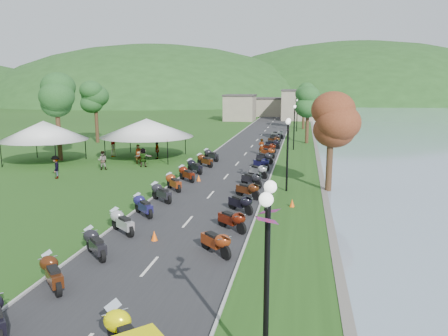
{
  "coord_description": "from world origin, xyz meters",
  "views": [
    {
      "loc": [
        6.01,
        -11.99,
        7.36
      ],
      "look_at": [
        0.37,
        19.04,
        1.3
      ],
      "focal_mm": 35.0,
      "sensor_mm": 36.0,
      "label": 1
    }
  ],
  "objects_px": {
    "vendor_tent_main": "(147,138)",
    "pedestrian_c": "(57,178)",
    "streetlamp_near": "(267,289)",
    "pedestrian_a": "(139,163)",
    "pedestrian_b": "(103,170)"
  },
  "relations": [
    {
      "from": "streetlamp_near",
      "to": "pedestrian_b",
      "type": "xyz_separation_m",
      "value": [
        -16.44,
        25.27,
        -2.5
      ]
    },
    {
      "from": "vendor_tent_main",
      "to": "pedestrian_b",
      "type": "bearing_deg",
      "value": -105.07
    },
    {
      "from": "vendor_tent_main",
      "to": "pedestrian_a",
      "type": "height_order",
      "value": "vendor_tent_main"
    },
    {
      "from": "pedestrian_b",
      "to": "pedestrian_c",
      "type": "xyz_separation_m",
      "value": [
        -2.01,
        -4.07,
        0.0
      ]
    },
    {
      "from": "vendor_tent_main",
      "to": "pedestrian_c",
      "type": "xyz_separation_m",
      "value": [
        -3.76,
        -10.59,
        -2.0
      ]
    },
    {
      "from": "pedestrian_a",
      "to": "pedestrian_c",
      "type": "height_order",
      "value": "pedestrian_c"
    },
    {
      "from": "streetlamp_near",
      "to": "pedestrian_a",
      "type": "xyz_separation_m",
      "value": [
        -14.45,
        28.71,
        -2.5
      ]
    },
    {
      "from": "streetlamp_near",
      "to": "pedestrian_c",
      "type": "relative_size",
      "value": 2.73
    },
    {
      "from": "streetlamp_near",
      "to": "pedestrian_a",
      "type": "bearing_deg",
      "value": 116.71
    },
    {
      "from": "pedestrian_a",
      "to": "vendor_tent_main",
      "type": "bearing_deg",
      "value": 46.83
    },
    {
      "from": "pedestrian_b",
      "to": "pedestrian_c",
      "type": "bearing_deg",
      "value": 47.58
    },
    {
      "from": "pedestrian_a",
      "to": "streetlamp_near",
      "type": "bearing_deg",
      "value": -110.97
    },
    {
      "from": "streetlamp_near",
      "to": "vendor_tent_main",
      "type": "distance_m",
      "value": 35.02
    },
    {
      "from": "vendor_tent_main",
      "to": "pedestrian_c",
      "type": "relative_size",
      "value": 3.4
    },
    {
      "from": "streetlamp_near",
      "to": "pedestrian_a",
      "type": "distance_m",
      "value": 32.23
    }
  ]
}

